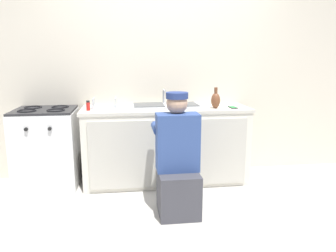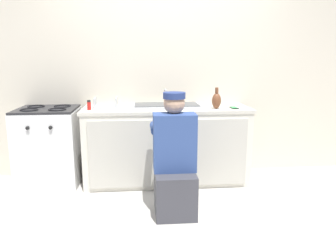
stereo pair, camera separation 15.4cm
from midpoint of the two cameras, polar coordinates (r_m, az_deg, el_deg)
ground_plane at (r=3.62m, az=1.39°, el=-11.04°), size 12.00×12.00×0.00m
back_wall at (r=3.98m, az=0.42°, el=9.59°), size 6.00×0.10×2.50m
counter_cabinet at (r=3.75m, az=0.92°, el=-3.51°), size 1.82×0.62×0.82m
countertop at (r=3.67m, az=0.93°, el=2.99°), size 1.86×0.62×0.03m
sink_double_basin at (r=3.67m, az=0.93°, el=3.56°), size 0.80×0.44×0.19m
stove_range at (r=3.85m, az=-18.89°, el=-3.41°), size 0.64×0.62×0.88m
plumber_person at (r=2.98m, az=2.66°, el=-6.66°), size 0.42×0.61×1.10m
vase_decorative at (r=3.62m, az=9.65°, el=4.42°), size 0.10×0.10×0.23m
dish_rack_tray at (r=3.71m, az=-9.60°, el=3.56°), size 0.28×0.22×0.11m
spice_bottle_red at (r=3.57m, az=-12.39°, el=3.56°), size 0.04×0.04×0.10m
cell_phone at (r=3.69m, az=12.59°, el=3.12°), size 0.07×0.14×0.01m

